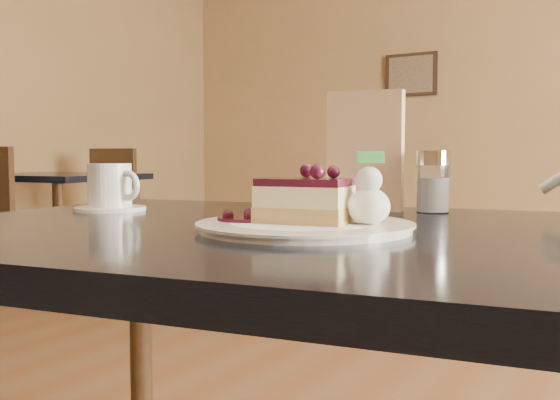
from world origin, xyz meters
The scene contains 10 objects.
main_table centered at (0.09, 0.14, 0.74)m, with size 1.44×1.08×0.82m.
dessert_plate centered at (0.10, 0.08, 0.83)m, with size 0.31×0.31×0.01m, color white.
cheesecake_slice centered at (0.10, 0.08, 0.87)m, with size 0.15×0.11×0.07m.
whipped_cream centered at (0.19, 0.11, 0.86)m, with size 0.06×0.06×0.06m.
berry_sauce centered at (0.01, 0.06, 0.84)m, with size 0.09×0.09×0.01m, color #471020.
coffee_set centered at (-0.40, 0.18, 0.87)m, with size 0.15×0.14×0.10m.
menu_card centered at (0.03, 0.45, 0.94)m, with size 0.15×0.03×0.24m, color silver.
sugar_shaker centered at (0.17, 0.47, 0.89)m, with size 0.07×0.07×0.12m.
napkin_stack centered at (-0.06, 0.44, 0.85)m, with size 0.13×0.13×0.05m, color white.
bg_table_far_left centered at (-3.20, 2.28, 0.08)m, with size 1.14×1.96×1.30m.
Camera 1 is at (0.55, -0.72, 0.93)m, focal length 40.00 mm.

